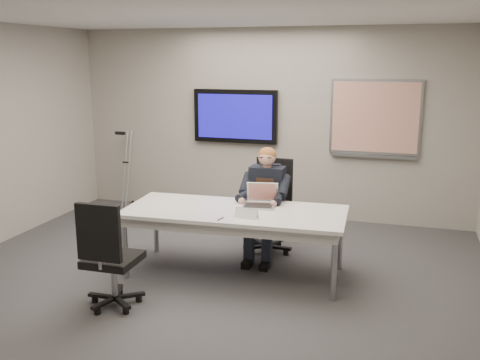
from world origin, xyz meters
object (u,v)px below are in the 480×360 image
(conference_table, at_px, (235,217))
(laptop, at_px, (260,200))
(office_chair_near, at_px, (111,275))
(seated_person, at_px, (263,215))
(office_chair_far, at_px, (269,223))

(conference_table, distance_m, laptop, 0.36)
(office_chair_near, height_order, laptop, office_chair_near)
(seated_person, relative_size, laptop, 3.42)
(office_chair_far, distance_m, seated_person, 0.31)
(office_chair_far, bearing_deg, office_chair_near, -113.57)
(conference_table, relative_size, seated_person, 1.84)
(conference_table, relative_size, office_chair_near, 2.26)
(laptop, bearing_deg, conference_table, -141.04)
(conference_table, distance_m, office_chair_near, 1.48)
(conference_table, height_order, laptop, laptop)
(office_chair_far, xyz_separation_m, seated_person, (-0.00, -0.26, 0.18))
(conference_table, relative_size, laptop, 6.30)
(office_chair_near, bearing_deg, conference_table, -128.43)
(office_chair_near, distance_m, seated_person, 2.01)
(seated_person, xyz_separation_m, laptop, (0.04, -0.29, 0.27))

